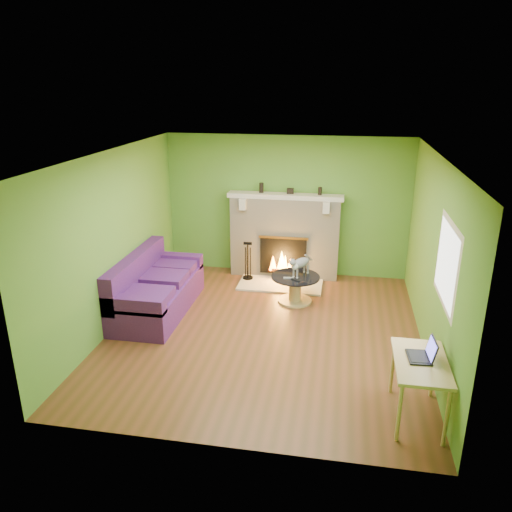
% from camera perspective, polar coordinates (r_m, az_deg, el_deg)
% --- Properties ---
extents(floor, '(5.00, 5.00, 0.00)m').
position_cam_1_polar(floor, '(7.47, 0.98, -8.64)').
color(floor, brown).
rests_on(floor, ground).
extents(ceiling, '(5.00, 5.00, 0.00)m').
position_cam_1_polar(ceiling, '(6.65, 1.12, 11.52)').
color(ceiling, white).
rests_on(ceiling, wall_back).
extents(wall_back, '(5.00, 0.00, 5.00)m').
position_cam_1_polar(wall_back, '(9.34, 3.49, 5.69)').
color(wall_back, '#569230').
rests_on(wall_back, floor).
extents(wall_front, '(5.00, 0.00, 5.00)m').
position_cam_1_polar(wall_front, '(4.70, -3.85, -8.80)').
color(wall_front, '#569230').
rests_on(wall_front, floor).
extents(wall_left, '(0.00, 5.00, 5.00)m').
position_cam_1_polar(wall_left, '(7.62, -15.91, 1.77)').
color(wall_left, '#569230').
rests_on(wall_left, floor).
extents(wall_right, '(0.00, 5.00, 5.00)m').
position_cam_1_polar(wall_right, '(6.98, 19.59, -0.24)').
color(wall_right, '#569230').
rests_on(wall_right, floor).
extents(window_frame, '(0.00, 1.20, 1.20)m').
position_cam_1_polar(window_frame, '(6.07, 21.00, -0.84)').
color(window_frame, silver).
rests_on(window_frame, wall_right).
extents(window_pane, '(0.00, 1.06, 1.06)m').
position_cam_1_polar(window_pane, '(6.07, 20.93, -0.83)').
color(window_pane, white).
rests_on(window_pane, wall_right).
extents(fireplace, '(2.10, 0.46, 1.58)m').
position_cam_1_polar(fireplace, '(9.30, 3.29, 2.26)').
color(fireplace, beige).
rests_on(fireplace, floor).
extents(hearth, '(1.50, 0.75, 0.03)m').
position_cam_1_polar(hearth, '(9.08, 2.80, -3.26)').
color(hearth, beige).
rests_on(hearth, floor).
extents(mantel, '(2.10, 0.28, 0.08)m').
position_cam_1_polar(mantel, '(9.08, 3.37, 6.85)').
color(mantel, beige).
rests_on(mantel, fireplace).
extents(sofa, '(0.94, 2.07, 0.93)m').
position_cam_1_polar(sofa, '(8.14, -11.56, -3.78)').
color(sofa, '#44185B').
rests_on(sofa, floor).
extents(coffee_table, '(0.81, 0.81, 0.46)m').
position_cam_1_polar(coffee_table, '(8.35, 4.50, -3.54)').
color(coffee_table, tan).
rests_on(coffee_table, floor).
extents(desk, '(0.56, 0.96, 0.71)m').
position_cam_1_polar(desk, '(5.73, 18.27, -12.03)').
color(desk, tan).
rests_on(desk, floor).
extents(cat, '(0.48, 0.60, 0.36)m').
position_cam_1_polar(cat, '(8.25, 5.15, -1.05)').
color(cat, slate).
rests_on(cat, coffee_table).
extents(remote_silver, '(0.17, 0.07, 0.02)m').
position_cam_1_polar(remote_silver, '(8.17, 3.75, -2.51)').
color(remote_silver, gray).
rests_on(remote_silver, coffee_table).
extents(remote_black, '(0.16, 0.12, 0.02)m').
position_cam_1_polar(remote_black, '(8.11, 4.54, -2.73)').
color(remote_black, black).
rests_on(remote_black, coffee_table).
extents(laptop, '(0.30, 0.33, 0.24)m').
position_cam_1_polar(laptop, '(5.67, 18.23, -10.00)').
color(laptop, black).
rests_on(laptop, desk).
extents(fire_tools, '(0.19, 0.19, 0.71)m').
position_cam_1_polar(fire_tools, '(9.17, -0.94, -0.50)').
color(fire_tools, black).
rests_on(fire_tools, hearth).
extents(mantel_vase_left, '(0.08, 0.08, 0.18)m').
position_cam_1_polar(mantel_vase_left, '(9.14, 0.62, 7.81)').
color(mantel_vase_left, black).
rests_on(mantel_vase_left, mantel).
extents(mantel_vase_right, '(0.07, 0.07, 0.14)m').
position_cam_1_polar(mantel_vase_right, '(9.04, 7.32, 7.38)').
color(mantel_vase_right, black).
rests_on(mantel_vase_right, mantel).
extents(mantel_box, '(0.12, 0.08, 0.10)m').
position_cam_1_polar(mantel_box, '(9.08, 3.94, 7.42)').
color(mantel_box, black).
rests_on(mantel_box, mantel).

